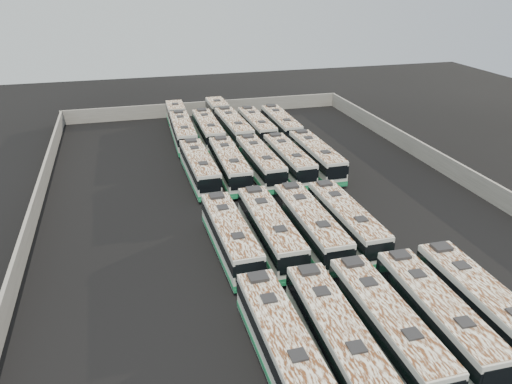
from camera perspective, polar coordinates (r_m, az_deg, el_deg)
name	(u,v)px	position (r m, az deg, el deg)	size (l,w,h in m)	color
ground	(270,208)	(50.09, 1.60, -1.84)	(140.00, 140.00, 0.00)	black
perimeter_wall	(270,198)	(49.61, 1.62, -0.70)	(45.20, 73.20, 2.20)	slate
bus_front_far_left	(282,344)	(30.79, 2.96, -17.00)	(2.69, 11.98, 3.37)	#B8BAB3
bus_front_left	(336,337)	(31.58, 9.13, -16.04)	(2.83, 12.19, 3.42)	#B8BAB3
bus_front_center	(386,325)	(33.03, 14.66, -14.53)	(2.60, 12.14, 3.42)	#B8BAB3
bus_front_right	(436,315)	(34.84, 19.88, -13.07)	(2.78, 11.98, 3.36)	#B8BAB3
bus_front_far_right	(483,306)	(36.64, 24.49, -11.81)	(2.78, 12.31, 3.46)	#B8BAB3
bus_midfront_far_left	(230,236)	(41.48, -2.96, -5.08)	(2.81, 11.98, 3.36)	#B8BAB3
bus_midfront_left	(270,230)	(42.29, 1.59, -4.36)	(2.67, 12.32, 3.47)	#B8BAB3
bus_midfront_center	(310,226)	(43.19, 6.19, -3.83)	(2.69, 12.42, 3.50)	#B8BAB3
bus_midfront_right	(346,221)	(44.57, 10.25, -3.26)	(2.67, 12.00, 3.37)	#B8BAB3
bus_midback_far_left	(199,167)	(55.87, -6.50, 2.80)	(2.81, 12.13, 3.40)	#B8BAB3
bus_midback_left	(229,165)	(56.27, -3.06, 3.11)	(2.77, 12.27, 3.45)	#B8BAB3
bus_midback_center	(260,162)	(57.07, 0.44, 3.44)	(2.82, 12.15, 3.41)	#B8BAB3
bus_midback_right	(288,160)	(57.99, 3.73, 3.70)	(2.72, 11.97, 3.36)	#B8BAB3
bus_midback_far_right	(316,156)	(59.20, 6.88, 4.05)	(2.68, 12.22, 3.44)	#B8BAB3
bus_back_far_left	(180,126)	(71.65, -8.64, 7.52)	(3.00, 18.77, 3.39)	#B8BAB3
bus_back_left	(208,130)	(69.02, -5.50, 7.05)	(2.65, 12.16, 3.42)	#B8BAB3
bus_back_center	(228,122)	(72.60, -3.26, 8.02)	(3.10, 19.30, 3.49)	#B8BAB3
bus_back_right	(257,127)	(70.40, 0.07, 7.47)	(2.63, 11.87, 3.34)	#B8BAB3
bus_back_far_right	(281,125)	(71.26, 2.86, 7.67)	(2.69, 12.06, 3.39)	#B8BAB3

